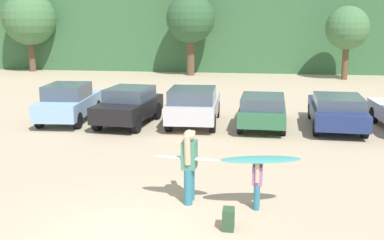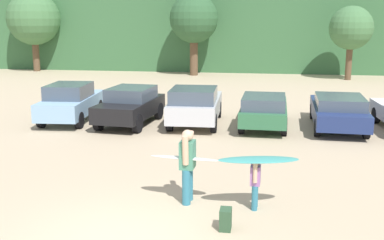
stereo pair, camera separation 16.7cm
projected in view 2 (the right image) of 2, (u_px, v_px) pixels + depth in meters
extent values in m
cube|color=#38663D|center=(237.00, 19.00, 42.65)|extent=(108.00, 12.00, 8.25)
cylinder|color=brown|center=(36.00, 56.00, 38.86)|extent=(0.53, 0.53, 2.42)
sphere|color=#427042|center=(34.00, 19.00, 38.23)|extent=(4.22, 4.22, 4.22)
cylinder|color=brown|center=(194.00, 58.00, 36.01)|extent=(0.60, 0.60, 2.68)
sphere|color=#2D5633|center=(194.00, 19.00, 35.41)|extent=(3.62, 3.62, 3.62)
cylinder|color=brown|center=(349.00, 63.00, 33.41)|extent=(0.43, 0.43, 2.32)
sphere|color=#427042|center=(351.00, 28.00, 32.90)|extent=(3.00, 3.00, 3.00)
cube|color=#84ADD1|center=(71.00, 105.00, 20.23)|extent=(2.02, 4.39, 0.69)
cube|color=#3F4C5B|center=(69.00, 91.00, 19.89)|extent=(1.72, 2.12, 0.58)
cylinder|color=black|center=(66.00, 107.00, 21.74)|extent=(0.27, 0.67, 0.66)
cylinder|color=black|center=(99.00, 107.00, 21.62)|extent=(0.27, 0.67, 0.66)
cylinder|color=black|center=(41.00, 120.00, 18.99)|extent=(0.27, 0.67, 0.66)
cylinder|color=black|center=(79.00, 120.00, 18.87)|extent=(0.27, 0.67, 0.66)
cube|color=black|center=(130.00, 108.00, 19.50)|extent=(2.12, 4.09, 0.65)
cube|color=#3F4C5B|center=(131.00, 93.00, 19.55)|extent=(1.80, 2.15, 0.51)
cylinder|color=black|center=(124.00, 109.00, 20.99)|extent=(0.28, 0.73, 0.71)
cylinder|color=black|center=(159.00, 111.00, 20.61)|extent=(0.28, 0.73, 0.71)
cylinder|color=black|center=(99.00, 121.00, 18.52)|extent=(0.28, 0.73, 0.71)
cylinder|color=black|center=(137.00, 124.00, 18.14)|extent=(0.28, 0.73, 0.71)
cube|color=silver|center=(196.00, 107.00, 19.60)|extent=(2.04, 4.35, 0.70)
cube|color=#3F4C5B|center=(193.00, 95.00, 18.71)|extent=(1.81, 2.12, 0.54)
cylinder|color=black|center=(180.00, 108.00, 21.15)|extent=(0.25, 0.72, 0.71)
cylinder|color=black|center=(218.00, 109.00, 20.95)|extent=(0.25, 0.72, 0.71)
cylinder|color=black|center=(170.00, 122.00, 18.40)|extent=(0.25, 0.72, 0.71)
cylinder|color=black|center=(214.00, 123.00, 18.21)|extent=(0.25, 0.72, 0.71)
cube|color=#2D6642|center=(264.00, 111.00, 19.16)|extent=(1.85, 4.34, 0.56)
cube|color=#3F4C5B|center=(264.00, 102.00, 18.36)|extent=(1.67, 2.28, 0.45)
cylinder|color=black|center=(247.00, 111.00, 20.72)|extent=(0.24, 0.69, 0.69)
cylinder|color=black|center=(284.00, 112.00, 20.44)|extent=(0.24, 0.69, 0.69)
cylinder|color=black|center=(241.00, 125.00, 17.99)|extent=(0.24, 0.69, 0.69)
cylinder|color=black|center=(284.00, 127.00, 17.71)|extent=(0.24, 0.69, 0.69)
cube|color=navy|center=(338.00, 112.00, 18.92)|extent=(2.08, 4.85, 0.60)
cube|color=#3F4C5B|center=(340.00, 102.00, 18.37)|extent=(1.85, 2.42, 0.42)
cylinder|color=black|center=(313.00, 111.00, 20.66)|extent=(0.24, 0.66, 0.65)
cylinder|color=black|center=(355.00, 113.00, 20.34)|extent=(0.24, 0.66, 0.65)
cylinder|color=black|center=(317.00, 128.00, 17.63)|extent=(0.24, 0.66, 0.65)
cylinder|color=black|center=(367.00, 130.00, 17.31)|extent=(0.24, 0.66, 0.65)
cylinder|color=black|center=(376.00, 115.00, 19.82)|extent=(0.26, 0.67, 0.66)
cylinder|color=teal|center=(186.00, 187.00, 11.16)|extent=(0.20, 0.20, 0.85)
cylinder|color=teal|center=(189.00, 183.00, 11.45)|extent=(0.20, 0.20, 0.85)
cube|color=#3F7F66|center=(188.00, 155.00, 11.15)|extent=(0.34, 0.45, 0.65)
sphere|color=#D8AD8C|center=(187.00, 135.00, 11.05)|extent=(0.27, 0.27, 0.27)
cylinder|color=#D8AD8C|center=(185.00, 150.00, 10.88)|extent=(0.15, 0.22, 0.70)
cylinder|color=#D8AD8C|center=(190.00, 145.00, 11.34)|extent=(0.16, 0.47, 0.67)
cylinder|color=teal|center=(255.00, 198.00, 10.85)|extent=(0.14, 0.14, 0.58)
cylinder|color=teal|center=(255.00, 195.00, 11.05)|extent=(0.14, 0.14, 0.58)
cube|color=#9966A5|center=(255.00, 175.00, 10.84)|extent=(0.23, 0.31, 0.45)
sphere|color=#D8AD8C|center=(256.00, 162.00, 10.78)|extent=(0.19, 0.19, 0.19)
cylinder|color=#D8AD8C|center=(255.00, 172.00, 10.66)|extent=(0.10, 0.11, 0.47)
cylinder|color=#D8AD8C|center=(256.00, 168.00, 10.97)|extent=(0.10, 0.12, 0.47)
ellipsoid|color=white|center=(185.00, 158.00, 11.23)|extent=(1.78, 0.67, 0.16)
ellipsoid|color=teal|center=(259.00, 160.00, 10.69)|extent=(1.90, 0.87, 0.08)
cube|color=#2D4C33|center=(226.00, 219.00, 9.88)|extent=(0.24, 0.34, 0.45)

